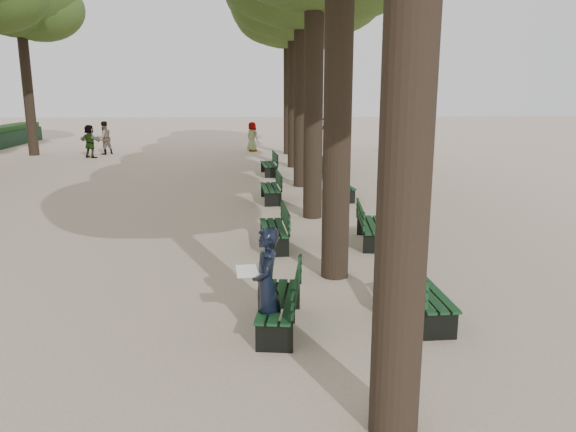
{
  "coord_description": "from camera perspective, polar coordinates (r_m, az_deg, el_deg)",
  "views": [
    {
      "loc": [
        0.15,
        -7.26,
        3.59
      ],
      "look_at": [
        0.6,
        3.0,
        1.2
      ],
      "focal_mm": 35.0,
      "sensor_mm": 36.0,
      "label": 1
    }
  ],
  "objects": [
    {
      "name": "pedestrian_c",
      "position": [
        30.98,
        11.38,
        7.65
      ],
      "size": [
        0.97,
        0.67,
        1.58
      ],
      "primitive_type": "imported",
      "rotation": [
        0.0,
        0.0,
        5.86
      ],
      "color": "#262628",
      "rests_on": "ground"
    },
    {
      "name": "bench_right_2",
      "position": [
        18.3,
        5.34,
        2.59
      ],
      "size": [
        0.81,
        1.86,
        0.92
      ],
      "color": "black",
      "rests_on": "ground"
    },
    {
      "name": "ground",
      "position": [
        8.1,
        -3.41,
        -13.23
      ],
      "size": [
        120.0,
        120.0,
        0.0
      ],
      "primitive_type": "plane",
      "color": "#C5AC95",
      "rests_on": "ground"
    },
    {
      "name": "bench_left_3",
      "position": [
        23.21,
        -1.95,
        4.87
      ],
      "size": [
        0.75,
        1.85,
        0.92
      ],
      "color": "black",
      "rests_on": "ground"
    },
    {
      "name": "pedestrian_e",
      "position": [
        30.48,
        -19.48,
        7.17
      ],
      "size": [
        1.53,
        1.05,
        1.68
      ],
      "primitive_type": "imported",
      "rotation": [
        0.0,
        0.0,
        2.63
      ],
      "color": "#262628",
      "rests_on": "ground"
    },
    {
      "name": "man_with_map",
      "position": [
        8.0,
        -2.21,
        -7.01
      ],
      "size": [
        0.61,
        0.68,
        1.68
      ],
      "color": "black",
      "rests_on": "ground"
    },
    {
      "name": "pedestrian_a",
      "position": [
        31.75,
        -18.18,
        7.55
      ],
      "size": [
        0.86,
        0.85,
        1.76
      ],
      "primitive_type": "imported",
      "rotation": [
        0.0,
        0.0,
        3.91
      ],
      "color": "#262628",
      "rests_on": "ground"
    },
    {
      "name": "pedestrian_b",
      "position": [
        33.61,
        4.03,
        8.56
      ],
      "size": [
        1.25,
        0.99,
        1.91
      ],
      "primitive_type": "imported",
      "rotation": [
        0.0,
        0.0,
        2.57
      ],
      "color": "#262628",
      "rests_on": "ground"
    },
    {
      "name": "bench_right_1",
      "position": [
        13.16,
        8.46,
        -1.65
      ],
      "size": [
        0.71,
        1.84,
        0.92
      ],
      "color": "black",
      "rests_on": "ground"
    },
    {
      "name": "bench_right_0",
      "position": [
        9.17,
        13.53,
        -8.49
      ],
      "size": [
        0.65,
        1.82,
        0.92
      ],
      "color": "black",
      "rests_on": "ground"
    },
    {
      "name": "bench_left_0",
      "position": [
        8.57,
        -0.88,
        -9.68
      ],
      "size": [
        0.79,
        1.86,
        0.92
      ],
      "color": "black",
      "rests_on": "ground"
    },
    {
      "name": "bench_left_2",
      "position": [
        17.82,
        -1.77,
        2.36
      ],
      "size": [
        0.7,
        1.84,
        0.92
      ],
      "color": "black",
      "rests_on": "ground"
    },
    {
      "name": "pedestrian_d",
      "position": [
        31.71,
        -3.66,
        8.04
      ],
      "size": [
        0.78,
        0.81,
        1.63
      ],
      "primitive_type": "imported",
      "rotation": [
        0.0,
        0.0,
        2.31
      ],
      "color": "#262628",
      "rests_on": "ground"
    },
    {
      "name": "bench_right_3",
      "position": [
        22.71,
        3.81,
        4.66
      ],
      "size": [
        0.71,
        1.84,
        0.92
      ],
      "color": "black",
      "rests_on": "ground"
    },
    {
      "name": "bench_left_1",
      "position": [
        12.76,
        -1.45,
        -1.97
      ],
      "size": [
        0.69,
        1.83,
        0.92
      ],
      "color": "black",
      "rests_on": "ground"
    },
    {
      "name": "tree_central_5",
      "position": [
        30.56,
        0.05,
        20.72
      ],
      "size": [
        6.0,
        6.0,
        9.95
      ],
      "color": "#33261C",
      "rests_on": "ground"
    }
  ]
}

